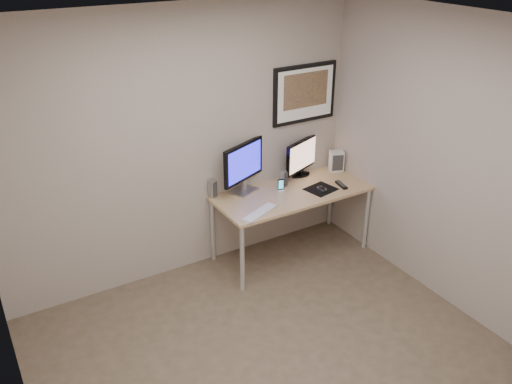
{
  "coord_description": "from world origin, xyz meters",
  "views": [
    {
      "loc": [
        -1.84,
        -2.71,
        3.15
      ],
      "look_at": [
        0.43,
        1.1,
        0.98
      ],
      "focal_mm": 38.0,
      "sensor_mm": 36.0,
      "label": 1
    }
  ],
  "objects_px": {
    "framed_art": "(305,93)",
    "monitor_large": "(243,166)",
    "speaker_right": "(283,178)",
    "fan_unit": "(336,161)",
    "keyboard": "(260,212)",
    "phone_dock": "(281,185)",
    "monitor_tv": "(302,157)",
    "desk": "(292,197)",
    "speaker_left": "(212,189)"
  },
  "relations": [
    {
      "from": "monitor_tv",
      "to": "speaker_right",
      "type": "bearing_deg",
      "value": -179.8
    },
    {
      "from": "desk",
      "to": "fan_unit",
      "type": "relative_size",
      "value": 7.02
    },
    {
      "from": "monitor_tv",
      "to": "phone_dock",
      "type": "xyz_separation_m",
      "value": [
        -0.39,
        -0.2,
        -0.15
      ]
    },
    {
      "from": "monitor_tv",
      "to": "monitor_large",
      "type": "bearing_deg",
      "value": 161.13
    },
    {
      "from": "desk",
      "to": "speaker_left",
      "type": "distance_m",
      "value": 0.83
    },
    {
      "from": "framed_art",
      "to": "keyboard",
      "type": "height_order",
      "value": "framed_art"
    },
    {
      "from": "monitor_large",
      "to": "speaker_right",
      "type": "bearing_deg",
      "value": -35.65
    },
    {
      "from": "fan_unit",
      "to": "speaker_right",
      "type": "bearing_deg",
      "value": -154.93
    },
    {
      "from": "fan_unit",
      "to": "monitor_large",
      "type": "bearing_deg",
      "value": -160.77
    },
    {
      "from": "speaker_left",
      "to": "phone_dock",
      "type": "bearing_deg",
      "value": -42.27
    },
    {
      "from": "desk",
      "to": "speaker_left",
      "type": "height_order",
      "value": "speaker_left"
    },
    {
      "from": "framed_art",
      "to": "monitor_tv",
      "type": "relative_size",
      "value": 1.51
    },
    {
      "from": "framed_art",
      "to": "monitor_tv",
      "type": "xyz_separation_m",
      "value": [
        -0.05,
        -0.05,
        -0.67
      ]
    },
    {
      "from": "speaker_right",
      "to": "phone_dock",
      "type": "height_order",
      "value": "speaker_right"
    },
    {
      "from": "framed_art",
      "to": "keyboard",
      "type": "bearing_deg",
      "value": -147.21
    },
    {
      "from": "monitor_large",
      "to": "speaker_left",
      "type": "height_order",
      "value": "monitor_large"
    },
    {
      "from": "keyboard",
      "to": "fan_unit",
      "type": "relative_size",
      "value": 1.91
    },
    {
      "from": "framed_art",
      "to": "speaker_left",
      "type": "xyz_separation_m",
      "value": [
        -1.1,
        -0.03,
        -0.8
      ]
    },
    {
      "from": "speaker_right",
      "to": "monitor_tv",
      "type": "bearing_deg",
      "value": -0.26
    },
    {
      "from": "speaker_left",
      "to": "keyboard",
      "type": "distance_m",
      "value": 0.59
    },
    {
      "from": "monitor_large",
      "to": "speaker_left",
      "type": "distance_m",
      "value": 0.39
    },
    {
      "from": "monitor_tv",
      "to": "speaker_left",
      "type": "distance_m",
      "value": 1.06
    },
    {
      "from": "speaker_right",
      "to": "keyboard",
      "type": "distance_m",
      "value": 0.64
    },
    {
      "from": "monitor_tv",
      "to": "keyboard",
      "type": "bearing_deg",
      "value": -169.78
    },
    {
      "from": "monitor_tv",
      "to": "phone_dock",
      "type": "distance_m",
      "value": 0.47
    },
    {
      "from": "speaker_right",
      "to": "fan_unit",
      "type": "bearing_deg",
      "value": -18.55
    },
    {
      "from": "desk",
      "to": "speaker_left",
      "type": "bearing_deg",
      "value": 158.11
    },
    {
      "from": "monitor_large",
      "to": "speaker_right",
      "type": "relative_size",
      "value": 3.02
    },
    {
      "from": "desk",
      "to": "monitor_large",
      "type": "bearing_deg",
      "value": 149.91
    },
    {
      "from": "framed_art",
      "to": "speaker_left",
      "type": "height_order",
      "value": "framed_art"
    },
    {
      "from": "monitor_tv",
      "to": "speaker_left",
      "type": "height_order",
      "value": "monitor_tv"
    },
    {
      "from": "desk",
      "to": "monitor_tv",
      "type": "distance_m",
      "value": 0.5
    },
    {
      "from": "monitor_large",
      "to": "framed_art",
      "type": "bearing_deg",
      "value": -16.73
    },
    {
      "from": "framed_art",
      "to": "monitor_tv",
      "type": "height_order",
      "value": "framed_art"
    },
    {
      "from": "keyboard",
      "to": "framed_art",
      "type": "bearing_deg",
      "value": 9.71
    },
    {
      "from": "framed_art",
      "to": "keyboard",
      "type": "relative_size",
      "value": 1.72
    },
    {
      "from": "framed_art",
      "to": "fan_unit",
      "type": "distance_m",
      "value": 0.87
    },
    {
      "from": "framed_art",
      "to": "monitor_large",
      "type": "xyz_separation_m",
      "value": [
        -0.77,
        -0.09,
        -0.6
      ]
    },
    {
      "from": "desk",
      "to": "monitor_large",
      "type": "xyz_separation_m",
      "value": [
        -0.42,
        0.25,
        0.36
      ]
    },
    {
      "from": "monitor_tv",
      "to": "keyboard",
      "type": "distance_m",
      "value": 0.99
    },
    {
      "from": "speaker_left",
      "to": "speaker_right",
      "type": "xyz_separation_m",
      "value": [
        0.74,
        -0.15,
        -0.0
      ]
    },
    {
      "from": "desk",
      "to": "phone_dock",
      "type": "xyz_separation_m",
      "value": [
        -0.09,
        0.07,
        0.13
      ]
    },
    {
      "from": "framed_art",
      "to": "speaker_right",
      "type": "relative_size",
      "value": 4.16
    },
    {
      "from": "desk",
      "to": "keyboard",
      "type": "bearing_deg",
      "value": -156.28
    },
    {
      "from": "phone_dock",
      "to": "fan_unit",
      "type": "relative_size",
      "value": 0.58
    },
    {
      "from": "monitor_large",
      "to": "phone_dock",
      "type": "height_order",
      "value": "monitor_large"
    },
    {
      "from": "speaker_left",
      "to": "speaker_right",
      "type": "relative_size",
      "value": 1.05
    },
    {
      "from": "speaker_right",
      "to": "phone_dock",
      "type": "xyz_separation_m",
      "value": [
        -0.08,
        -0.08,
        -0.02
      ]
    },
    {
      "from": "phone_dock",
      "to": "monitor_large",
      "type": "bearing_deg",
      "value": 166.6
    },
    {
      "from": "phone_dock",
      "to": "keyboard",
      "type": "xyz_separation_m",
      "value": [
        -0.43,
        -0.3,
        -0.06
      ]
    }
  ]
}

